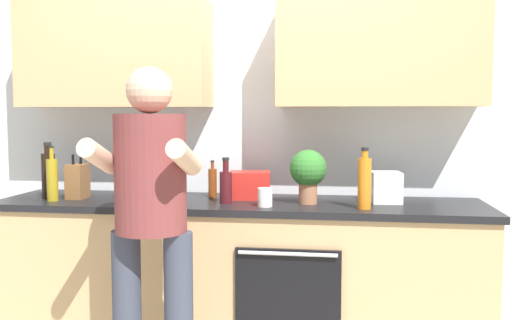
# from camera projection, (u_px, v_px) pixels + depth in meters

# --- Properties ---
(back_wall_unit) EXTENTS (4.00, 0.38, 2.50)m
(back_wall_unit) POSITION_uv_depth(u_px,v_px,m) (245.00, 100.00, 3.51)
(back_wall_unit) COLOR silver
(back_wall_unit) RESTS_ON ground
(counter) EXTENTS (2.84, 0.67, 0.90)m
(counter) POSITION_uv_depth(u_px,v_px,m) (238.00, 276.00, 3.32)
(counter) COLOR tan
(counter) RESTS_ON ground
(person_standing) EXTENTS (0.49, 0.45, 1.63)m
(person_standing) POSITION_uv_depth(u_px,v_px,m) (151.00, 208.00, 2.67)
(person_standing) COLOR #383D4C
(person_standing) RESTS_ON ground
(bottle_vinegar) EXTENTS (0.05, 0.05, 0.23)m
(bottle_vinegar) POSITION_uv_depth(u_px,v_px,m) (213.00, 182.00, 3.42)
(bottle_vinegar) COLOR brown
(bottle_vinegar) RESTS_ON counter
(bottle_soy) EXTENTS (0.08, 0.08, 0.34)m
(bottle_soy) POSITION_uv_depth(u_px,v_px,m) (48.00, 174.00, 3.38)
(bottle_soy) COLOR black
(bottle_soy) RESTS_ON counter
(bottle_wine) EXTENTS (0.07, 0.07, 0.26)m
(bottle_wine) POSITION_uv_depth(u_px,v_px,m) (226.00, 185.00, 3.19)
(bottle_wine) COLOR #471419
(bottle_wine) RESTS_ON counter
(bottle_juice) EXTENTS (0.07, 0.07, 0.33)m
(bottle_juice) POSITION_uv_depth(u_px,v_px,m) (365.00, 182.00, 3.00)
(bottle_juice) COLOR orange
(bottle_juice) RESTS_ON counter
(bottle_oil) EXTENTS (0.06, 0.06, 0.32)m
(bottle_oil) POSITION_uv_depth(u_px,v_px,m) (52.00, 179.00, 3.28)
(bottle_oil) COLOR olive
(bottle_oil) RESTS_ON counter
(cup_coffee) EXTENTS (0.08, 0.08, 0.10)m
(cup_coffee) POSITION_uv_depth(u_px,v_px,m) (265.00, 197.00, 3.08)
(cup_coffee) COLOR white
(cup_coffee) RESTS_ON counter
(mixing_bowl) EXTENTS (0.23, 0.23, 0.08)m
(mixing_bowl) POSITION_uv_depth(u_px,v_px,m) (157.00, 191.00, 3.42)
(mixing_bowl) COLOR silver
(mixing_bowl) RESTS_ON counter
(knife_block) EXTENTS (0.10, 0.14, 0.27)m
(knife_block) POSITION_uv_depth(u_px,v_px,m) (78.00, 181.00, 3.38)
(knife_block) COLOR brown
(knife_block) RESTS_ON counter
(potted_herb) EXTENTS (0.21, 0.21, 0.31)m
(potted_herb) POSITION_uv_depth(u_px,v_px,m) (308.00, 171.00, 3.18)
(potted_herb) COLOR #9E6647
(potted_herb) RESTS_ON counter
(grocery_bag_crisps) EXTENTS (0.26, 0.21, 0.16)m
(grocery_bag_crisps) POSITION_uv_depth(u_px,v_px,m) (250.00, 185.00, 3.37)
(grocery_bag_crisps) COLOR red
(grocery_bag_crisps) RESTS_ON counter
(grocery_bag_produce) EXTENTS (0.18, 0.19, 0.18)m
(grocery_bag_produce) POSITION_uv_depth(u_px,v_px,m) (386.00, 187.00, 3.22)
(grocery_bag_produce) COLOR silver
(grocery_bag_produce) RESTS_ON counter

